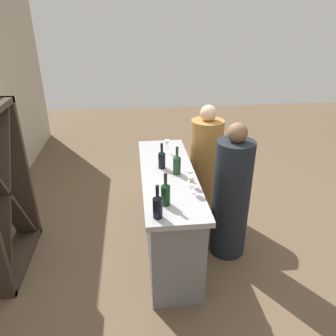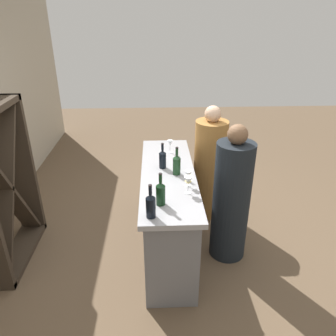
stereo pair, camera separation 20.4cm
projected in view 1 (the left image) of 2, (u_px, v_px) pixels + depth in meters
ground_plane at (168, 245)px, 3.75m from camera, size 12.00×12.00×0.00m
bar_counter at (168, 210)px, 3.54m from camera, size 1.85×0.55×0.94m
wine_rack at (0, 195)px, 3.13m from camera, size 1.04×0.28×1.67m
wine_bottle_leftmost_near_black at (158, 206)px, 2.56m from camera, size 0.08×0.08×0.29m
wine_bottle_second_left_dark_green at (166, 193)px, 2.74m from camera, size 0.08×0.08×0.30m
wine_bottle_center_olive_green at (177, 164)px, 3.27m from camera, size 0.08×0.08×0.29m
wine_bottle_second_right_near_black at (162, 159)px, 3.39m from camera, size 0.08×0.08×0.28m
wine_glass_near_left at (190, 175)px, 3.04m from camera, size 0.07×0.07×0.16m
wine_glass_near_center at (191, 181)px, 2.92m from camera, size 0.08×0.08×0.17m
wine_glass_near_right at (167, 144)px, 3.77m from camera, size 0.06×0.06×0.15m
person_left_guest at (231, 198)px, 3.38m from camera, size 0.44×0.44×1.49m
person_center_guest at (205, 166)px, 4.11m from camera, size 0.41×0.41×1.46m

